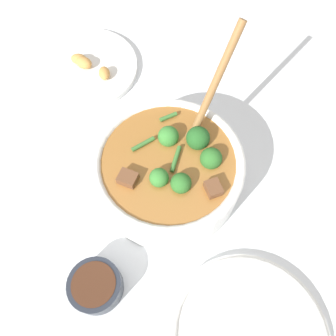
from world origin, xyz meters
The scene contains 4 objects.
ground_plane centered at (0.00, 0.00, 0.00)m, with size 4.00×4.00×0.00m, color silver.
stew_bowl centered at (0.00, 0.00, 0.05)m, with size 0.24×0.25×0.25m.
condiment_bowl centered at (0.11, 0.18, 0.02)m, with size 0.08×0.08×0.04m.
food_plate centered at (0.19, -0.27, 0.01)m, with size 0.24×0.24×0.04m.
Camera 1 is at (-0.00, 0.25, 0.53)m, focal length 35.00 mm.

